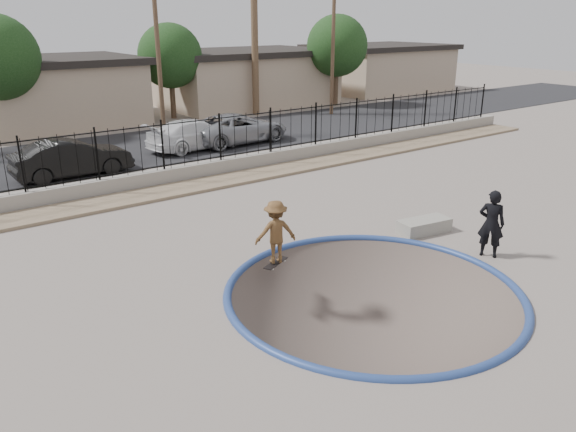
# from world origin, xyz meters

# --- Properties ---
(ground) EXTENTS (120.00, 120.00, 2.20)m
(ground) POSITION_xyz_m (0.00, 12.00, -1.10)
(ground) COLOR slate
(ground) RESTS_ON ground
(bowl_pit) EXTENTS (6.84, 6.84, 1.80)m
(bowl_pit) POSITION_xyz_m (0.00, -1.00, 0.00)
(bowl_pit) COLOR #4D423B
(bowl_pit) RESTS_ON ground
(coping_ring) EXTENTS (7.04, 7.04, 0.20)m
(coping_ring) POSITION_xyz_m (0.00, -1.00, 0.00)
(coping_ring) COLOR navy
(coping_ring) RESTS_ON ground
(rock_strip) EXTENTS (42.00, 1.60, 0.11)m
(rock_strip) POSITION_xyz_m (0.00, 9.20, 0.06)
(rock_strip) COLOR #937C60
(rock_strip) RESTS_ON ground
(retaining_wall) EXTENTS (42.00, 0.45, 0.60)m
(retaining_wall) POSITION_xyz_m (0.00, 10.30, 0.30)
(retaining_wall) COLOR gray
(retaining_wall) RESTS_ON ground
(fence) EXTENTS (40.00, 0.04, 1.80)m
(fence) POSITION_xyz_m (0.00, 10.30, 1.50)
(fence) COLOR black
(fence) RESTS_ON retaining_wall
(street) EXTENTS (90.00, 8.00, 0.04)m
(street) POSITION_xyz_m (0.00, 17.00, 0.02)
(street) COLOR black
(street) RESTS_ON ground
(house_center) EXTENTS (10.60, 8.60, 3.90)m
(house_center) POSITION_xyz_m (0.00, 26.50, 1.97)
(house_center) COLOR tan
(house_center) RESTS_ON ground
(house_east) EXTENTS (12.60, 8.60, 3.90)m
(house_east) POSITION_xyz_m (14.00, 26.50, 1.97)
(house_east) COLOR tan
(house_east) RESTS_ON ground
(house_east_far) EXTENTS (11.60, 8.60, 3.90)m
(house_east_far) POSITION_xyz_m (28.00, 26.50, 1.97)
(house_east_far) COLOR tan
(house_east_far) RESTS_ON ground
(utility_pole_mid) EXTENTS (1.70, 0.24, 9.50)m
(utility_pole_mid) POSITION_xyz_m (4.00, 19.00, 4.96)
(utility_pole_mid) COLOR #473323
(utility_pole_mid) RESTS_ON ground
(utility_pole_right) EXTENTS (1.70, 0.24, 9.00)m
(utility_pole_right) POSITION_xyz_m (16.00, 19.00, 4.70)
(utility_pole_right) COLOR #473323
(utility_pole_right) RESTS_ON ground
(street_tree_mid) EXTENTS (3.96, 3.96, 5.83)m
(street_tree_mid) POSITION_xyz_m (7.00, 24.00, 3.84)
(street_tree_mid) COLOR #473323
(street_tree_mid) RESTS_ON ground
(street_tree_right) EXTENTS (4.32, 4.32, 6.36)m
(street_tree_right) POSITION_xyz_m (19.00, 22.00, 4.19)
(street_tree_right) COLOR #473323
(street_tree_right) RESTS_ON ground
(skater) EXTENTS (1.22, 0.94, 1.66)m
(skater) POSITION_xyz_m (-0.95, 1.60, 0.83)
(skater) COLOR brown
(skater) RESTS_ON ground
(skateboard) EXTENTS (0.92, 0.57, 0.08)m
(skateboard) POSITION_xyz_m (-0.95, 1.60, 0.06)
(skateboard) COLOR black
(skateboard) RESTS_ON ground
(videographer) EXTENTS (0.72, 0.81, 1.85)m
(videographer) POSITION_xyz_m (4.00, -1.32, 0.93)
(videographer) COLOR black
(videographer) RESTS_ON ground
(concrete_ledge) EXTENTS (1.69, 0.95, 0.40)m
(concrete_ledge) POSITION_xyz_m (4.00, 0.89, 0.20)
(concrete_ledge) COLOR gray
(concrete_ledge) RESTS_ON ground
(car_b) EXTENTS (4.60, 1.68, 1.51)m
(car_b) POSITION_xyz_m (-2.53, 13.40, 0.79)
(car_b) COLOR black
(car_b) RESTS_ON street
(car_c) EXTENTS (5.09, 2.48, 1.43)m
(car_c) POSITION_xyz_m (3.84, 15.00, 0.75)
(car_c) COLOR white
(car_c) RESTS_ON street
(car_d) EXTENTS (5.53, 2.86, 1.49)m
(car_d) POSITION_xyz_m (6.24, 15.00, 0.78)
(car_d) COLOR #96989E
(car_d) RESTS_ON street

